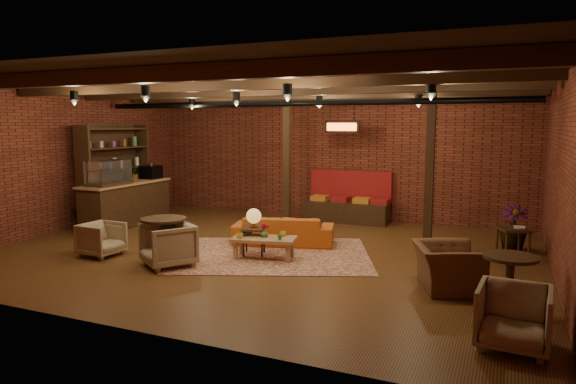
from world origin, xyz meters
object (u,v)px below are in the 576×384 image
at_px(side_table_book, 514,230).
at_px(armchair_far, 514,314).
at_px(side_table_lamp, 254,220).
at_px(coffee_table, 263,240).
at_px(plant_tall, 516,183).
at_px(sofa, 284,230).
at_px(armchair_b, 168,243).
at_px(armchair_a, 102,238).
at_px(armchair_right, 448,260).
at_px(round_table_right, 510,275).
at_px(round_table_left, 164,233).

distance_m(side_table_book, armchair_far, 4.09).
bearing_deg(side_table_lamp, coffee_table, -30.06).
height_order(coffee_table, side_table_lamp, side_table_lamp).
bearing_deg(armchair_far, plant_tall, 93.89).
distance_m(sofa, armchair_b, 2.54).
distance_m(coffee_table, side_table_book, 4.51).
distance_m(sofa, armchair_a, 3.47).
relative_size(armchair_b, plant_tall, 0.31).
bearing_deg(armchair_right, side_table_book, -41.99).
relative_size(armchair_a, round_table_right, 0.88).
height_order(round_table_left, armchair_right, armchair_right).
xyz_separation_m(side_table_lamp, armchair_right, (3.52, -0.64, -0.22)).
height_order(armchair_b, round_table_right, armchair_b).
distance_m(armchair_a, side_table_book, 7.51).
relative_size(round_table_left, side_table_book, 1.20).
height_order(coffee_table, plant_tall, plant_tall).
bearing_deg(armchair_far, armchair_b, 171.54).
bearing_deg(armchair_b, round_table_left, 178.41).
xyz_separation_m(armchair_right, armchair_far, (0.89, -1.80, -0.07)).
bearing_deg(armchair_a, armchair_b, -90.61).
relative_size(side_table_lamp, plant_tall, 0.34).
bearing_deg(armchair_a, round_table_right, -89.23).
relative_size(armchair_right, plant_tall, 0.39).
height_order(coffee_table, armchair_far, armchair_far).
xyz_separation_m(sofa, side_table_book, (4.25, 0.65, 0.23)).
bearing_deg(side_table_book, side_table_lamp, -159.46).
relative_size(armchair_b, armchair_right, 0.80).
distance_m(armchair_a, armchair_right, 6.09).
distance_m(side_table_book, plant_tall, 1.03).
distance_m(coffee_table, armchair_far, 4.72).
xyz_separation_m(sofa, armchair_a, (-2.71, -2.17, 0.05)).
relative_size(coffee_table, armchair_a, 1.81).
height_order(armchair_a, armchair_b, armchair_b).
height_order(coffee_table, side_table_book, coffee_table).
distance_m(coffee_table, armchair_a, 3.00).
relative_size(armchair_a, plant_tall, 0.26).
bearing_deg(side_table_book, armchair_far, -90.00).
height_order(armchair_b, armchair_far, armchair_b).
bearing_deg(sofa, armchair_far, 125.78).
distance_m(armchair_b, plant_tall, 6.55).
distance_m(sofa, side_table_lamp, 1.08).
bearing_deg(armchair_b, armchair_far, 21.42).
bearing_deg(side_table_book, plant_tall, 90.00).
distance_m(armchair_b, armchair_right, 4.56).
relative_size(side_table_lamp, armchair_right, 0.86).
relative_size(coffee_table, armchair_far, 1.62).
height_order(armchair_a, armchair_right, armchair_right).
height_order(side_table_lamp, armchair_a, side_table_lamp).
bearing_deg(side_table_lamp, armchair_far, -28.98).
bearing_deg(round_table_right, armchair_a, 178.09).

